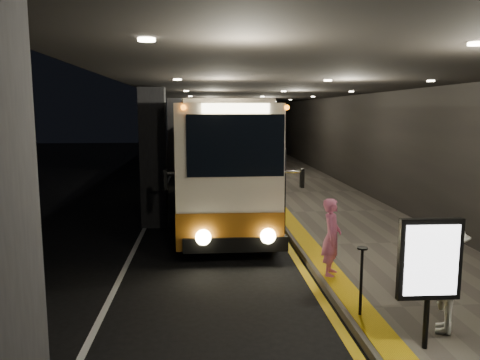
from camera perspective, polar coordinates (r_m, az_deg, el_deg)
name	(u,v)px	position (r m, az deg, el deg)	size (l,w,h in m)	color
ground	(202,264)	(11.55, -4.70, -10.14)	(90.00, 90.00, 0.00)	black
lane_line_white	(149,218)	(16.47, -10.98, -4.62)	(0.12, 50.00, 0.01)	silver
kerb_stripe_yellow	(269,216)	(16.53, 3.52, -4.43)	(0.18, 50.00, 0.01)	gold
sidewalk	(336,213)	(17.01, 11.57, -3.98)	(4.50, 50.00, 0.15)	#514C44
tactile_strip	(283,212)	(16.57, 5.24, -3.88)	(0.50, 50.00, 0.01)	gold
terminal_wall	(401,130)	(17.41, 19.02, 5.74)	(0.10, 50.00, 6.00)	black
support_columns	(154,158)	(15.11, -10.49, 2.67)	(0.80, 24.80, 4.40)	black
canopy	(274,83)	(16.17, 4.20, 11.67)	(9.00, 50.00, 0.40)	black
coach_main	(224,162)	(16.80, -2.00, 2.16)	(2.80, 12.42, 3.85)	beige
coach_second	(214,143)	(29.18, -3.22, 4.52)	(2.94, 11.46, 3.57)	beige
coach_third	(211,134)	(40.41, -3.50, 5.62)	(2.47, 11.56, 3.63)	beige
passenger_boarding	(332,237)	(10.30, 11.11, -6.83)	(0.61, 0.40, 1.68)	#C95E87
passenger_waiting_white	(445,277)	(8.27, 23.70, -10.74)	(1.17, 0.54, 1.81)	white
info_sign	(430,262)	(7.43, 22.14, -9.22)	(0.94, 0.13, 1.99)	black
stanchion_post	(361,282)	(8.49, 14.55, -11.95)	(0.05, 0.05, 1.20)	black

